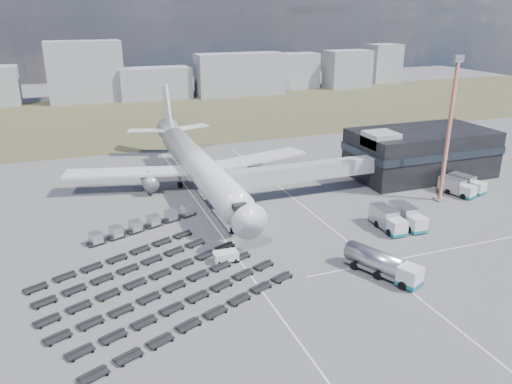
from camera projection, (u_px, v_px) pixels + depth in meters
name	position (u px, v px, depth m)	size (l,w,h in m)	color
ground	(252.00, 257.00, 73.32)	(420.00, 420.00, 0.00)	#565659
grass_strip	(141.00, 117.00, 170.10)	(420.00, 90.00, 0.01)	#4C472E
lane_markings	(303.00, 239.00, 79.18)	(47.12, 110.00, 0.01)	silver
terminal	(420.00, 152.00, 108.33)	(30.40, 16.40, 11.00)	black
jet_bridge	(293.00, 173.00, 94.79)	(30.30, 3.80, 7.05)	#939399
airliner	(197.00, 163.00, 99.99)	(51.59, 64.53, 17.62)	silver
skyline	(106.00, 79.00, 199.58)	(294.04, 24.71, 23.28)	gray
fuel_tanker	(382.00, 264.00, 67.73)	(7.04, 11.16, 3.55)	silver
pushback_tug	(226.00, 257.00, 71.85)	(3.52, 1.98, 1.56)	silver
catering_truck	(256.00, 166.00, 111.27)	(4.37, 7.10, 3.04)	silver
service_trucks_near	(398.00, 218.00, 82.83)	(6.73, 7.98, 3.15)	silver
service_trucks_far	(462.00, 185.00, 98.78)	(7.79, 8.61, 2.91)	silver
uld_row	(144.00, 223.00, 82.36)	(19.04, 8.87, 1.80)	black
baggage_dollies	(154.00, 286.00, 64.99)	(35.81, 32.06, 0.71)	black
floodlight_mast	(449.00, 131.00, 90.83)	(2.57, 2.08, 26.91)	#B63C1D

